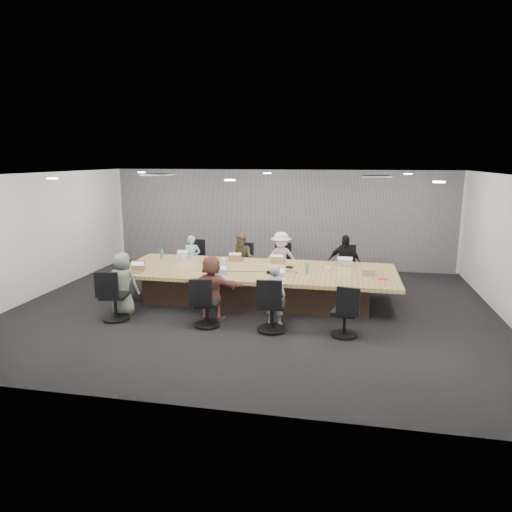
% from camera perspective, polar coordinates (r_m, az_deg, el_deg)
% --- Properties ---
extents(floor, '(10.00, 8.00, 0.00)m').
position_cam_1_polar(floor, '(9.74, -0.46, -6.54)').
color(floor, black).
rests_on(floor, ground).
extents(ceiling, '(10.00, 8.00, 0.00)m').
position_cam_1_polar(ceiling, '(9.23, -0.48, 10.16)').
color(ceiling, white).
rests_on(ceiling, wall_back).
extents(wall_back, '(10.00, 0.00, 2.80)m').
position_cam_1_polar(wall_back, '(13.28, 3.00, 4.68)').
color(wall_back, silver).
rests_on(wall_back, ground).
extents(wall_front, '(10.00, 0.00, 2.80)m').
position_cam_1_polar(wall_front, '(5.63, -8.68, -5.74)').
color(wall_front, silver).
rests_on(wall_front, ground).
extents(wall_left, '(0.00, 8.00, 2.80)m').
position_cam_1_polar(wall_left, '(11.47, -25.78, 2.31)').
color(wall_left, silver).
rests_on(wall_left, ground).
extents(curtain, '(9.80, 0.04, 2.80)m').
position_cam_1_polar(curtain, '(13.20, 2.95, 4.63)').
color(curtain, gray).
rests_on(curtain, ground).
extents(conference_table, '(6.00, 2.20, 0.74)m').
position_cam_1_polar(conference_table, '(10.09, 0.11, -3.49)').
color(conference_table, '#3C281E').
rests_on(conference_table, ground).
extents(chair_0, '(0.61, 0.61, 0.80)m').
position_cam_1_polar(chair_0, '(12.17, -7.44, -0.88)').
color(chair_0, black).
rests_on(chair_0, ground).
extents(chair_1, '(0.52, 0.52, 0.72)m').
position_cam_1_polar(chair_1, '(11.84, -1.37, -1.34)').
color(chair_1, black).
rests_on(chair_1, ground).
extents(chair_2, '(0.59, 0.59, 0.79)m').
position_cam_1_polar(chair_2, '(11.66, 3.37, -1.40)').
color(chair_2, black).
rests_on(chair_2, ground).
extents(chair_3, '(0.67, 0.67, 0.78)m').
position_cam_1_polar(chair_3, '(11.56, 10.92, -1.74)').
color(chair_3, black).
rests_on(chair_3, ground).
extents(chair_4, '(0.64, 0.64, 0.82)m').
position_cam_1_polar(chair_4, '(9.36, -17.20, -5.23)').
color(chair_4, black).
rests_on(chair_4, ground).
extents(chair_5, '(0.59, 0.59, 0.75)m').
position_cam_1_polar(chair_5, '(8.67, -6.17, -6.39)').
color(chair_5, black).
rests_on(chair_5, ground).
extents(chair_6, '(0.60, 0.60, 0.84)m').
position_cam_1_polar(chair_6, '(8.38, 1.98, -6.65)').
color(chair_6, black).
rests_on(chair_6, ground).
extents(chair_7, '(0.59, 0.59, 0.74)m').
position_cam_1_polar(chair_7, '(8.31, 11.01, -7.42)').
color(chair_7, black).
rests_on(chair_7, ground).
extents(person_0, '(0.48, 0.36, 1.19)m').
position_cam_1_polar(person_0, '(11.81, -8.00, -0.33)').
color(person_0, '#9DCBE4').
rests_on(person_0, ground).
extents(laptop_0, '(0.29, 0.21, 0.02)m').
position_cam_1_polar(laptop_0, '(11.27, -8.93, -0.15)').
color(laptop_0, '#B2B2B7').
rests_on(laptop_0, conference_table).
extents(person_1, '(0.68, 0.56, 1.29)m').
position_cam_1_polar(person_1, '(11.44, -1.75, -0.36)').
color(person_1, brown).
rests_on(person_1, ground).
extents(laptop_1, '(0.32, 0.23, 0.02)m').
position_cam_1_polar(laptop_1, '(10.89, -2.39, -0.44)').
color(laptop_1, '#8C6647').
rests_on(laptop_1, conference_table).
extents(person_2, '(0.88, 0.51, 1.36)m').
position_cam_1_polar(person_2, '(11.26, 3.14, -0.40)').
color(person_2, silver).
rests_on(person_2, ground).
extents(laptop_2, '(0.34, 0.24, 0.02)m').
position_cam_1_polar(laptop_2, '(10.71, 2.74, -0.66)').
color(laptop_2, '#8C6647').
rests_on(laptop_2, conference_table).
extents(person_3, '(0.82, 0.43, 1.34)m').
position_cam_1_polar(person_3, '(11.16, 10.97, -0.77)').
color(person_3, black).
rests_on(person_3, ground).
extents(laptop_3, '(0.35, 0.25, 0.02)m').
position_cam_1_polar(laptop_3, '(10.61, 10.97, -1.00)').
color(laptop_3, '#B2B2B7').
rests_on(laptop_3, conference_table).
extents(person_4, '(0.65, 0.44, 1.28)m').
position_cam_1_polar(person_4, '(9.59, -16.31, -3.32)').
color(person_4, gray).
rests_on(person_4, ground).
extents(laptop_4, '(0.33, 0.23, 0.02)m').
position_cam_1_polar(laptop_4, '(10.04, -14.92, -1.93)').
color(laptop_4, '#8C6647').
rests_on(laptop_4, conference_table).
extents(person_5, '(1.21, 0.40, 1.30)m').
position_cam_1_polar(person_5, '(8.90, -5.55, -4.00)').
color(person_5, brown).
rests_on(person_5, ground).
extents(laptop_5, '(0.30, 0.21, 0.02)m').
position_cam_1_polar(laptop_5, '(9.39, -4.60, -2.52)').
color(laptop_5, '#B2B2B7').
rests_on(laptop_5, conference_table).
extents(person_6, '(0.47, 0.36, 1.17)m').
position_cam_1_polar(person_6, '(8.66, 2.36, -4.87)').
color(person_6, '#A5A8B2').
rests_on(person_6, ground).
extents(laptop_6, '(0.34, 0.27, 0.02)m').
position_cam_1_polar(laptop_6, '(9.14, 2.89, -2.90)').
color(laptop_6, '#B2B2B7').
rests_on(laptop_6, conference_table).
extents(bottle_green_left, '(0.09, 0.09, 0.25)m').
position_cam_1_polar(bottle_green_left, '(11.16, -11.71, 0.22)').
color(bottle_green_left, '#3F8750').
rests_on(bottle_green_left, conference_table).
extents(bottle_green_right, '(0.08, 0.08, 0.22)m').
position_cam_1_polar(bottle_green_right, '(9.63, 6.39, -1.56)').
color(bottle_green_right, '#3F8750').
rests_on(bottle_green_right, conference_table).
extents(bottle_clear, '(0.07, 0.07, 0.22)m').
position_cam_1_polar(bottle_clear, '(10.58, -9.10, -0.40)').
color(bottle_clear, silver).
rests_on(bottle_clear, conference_table).
extents(cup_white_far, '(0.09, 0.09, 0.11)m').
position_cam_1_polar(cup_white_far, '(10.64, -4.13, -0.50)').
color(cup_white_far, white).
rests_on(cup_white_far, conference_table).
extents(cup_white_near, '(0.10, 0.10, 0.10)m').
position_cam_1_polar(cup_white_near, '(9.88, 8.97, -1.63)').
color(cup_white_near, white).
rests_on(cup_white_near, conference_table).
extents(mug_brown, '(0.11, 0.11, 0.11)m').
position_cam_1_polar(mug_brown, '(10.36, -14.04, -1.20)').
color(mug_brown, brown).
rests_on(mug_brown, conference_table).
extents(mic_left, '(0.16, 0.14, 0.03)m').
position_cam_1_polar(mic_left, '(10.02, -5.83, -1.57)').
color(mic_left, black).
rests_on(mic_left, conference_table).
extents(mic_right, '(0.18, 0.13, 0.03)m').
position_cam_1_polar(mic_right, '(10.11, 4.19, -1.40)').
color(mic_right, black).
rests_on(mic_right, conference_table).
extents(stapler, '(0.17, 0.11, 0.06)m').
position_cam_1_polar(stapler, '(9.56, 1.81, -2.08)').
color(stapler, black).
rests_on(stapler, conference_table).
extents(canvas_bag, '(0.27, 0.19, 0.13)m').
position_cam_1_polar(canvas_bag, '(9.75, 13.93, -1.94)').
color(canvas_bag, tan).
rests_on(canvas_bag, conference_table).
extents(snack_packet, '(0.19, 0.13, 0.04)m').
position_cam_1_polar(snack_packet, '(9.47, 15.59, -2.74)').
color(snack_packet, '#E3592A').
rests_on(snack_packet, conference_table).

